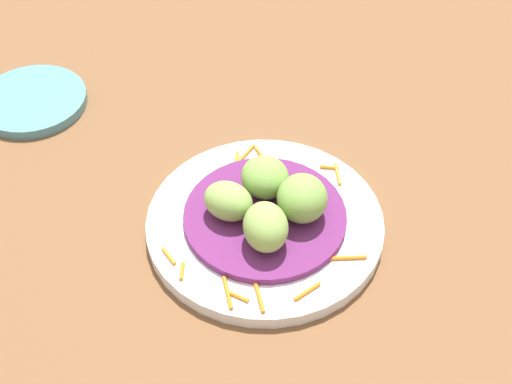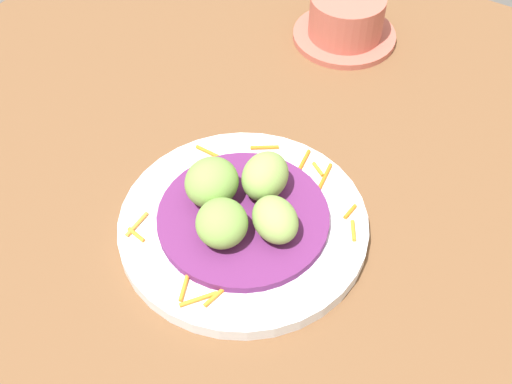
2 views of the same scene
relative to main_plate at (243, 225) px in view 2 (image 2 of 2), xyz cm
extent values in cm
cube|color=brown|center=(5.34, -3.23, -1.76)|extent=(110.00, 110.00, 2.00)
cylinder|color=silver|center=(0.00, 0.00, 0.00)|extent=(24.45, 24.45, 1.52)
cylinder|color=#60235B|center=(0.00, 0.00, 1.18)|extent=(16.73, 16.73, 0.84)
cylinder|color=orange|center=(9.76, 4.30, 0.96)|extent=(1.54, 2.24, 0.40)
cylinder|color=orange|center=(2.57, -8.64, 0.96)|extent=(0.93, 2.78, 0.40)
cylinder|color=orange|center=(1.30, 9.62, 0.96)|extent=(0.96, 3.78, 0.40)
cylinder|color=orange|center=(-7.66, 5.70, 0.96)|extent=(3.74, 0.46, 0.40)
cylinder|color=orange|center=(-3.27, 9.43, 0.96)|extent=(2.76, 2.01, 0.40)
cylinder|color=orange|center=(3.11, 9.62, 0.96)|extent=(1.87, 1.40, 0.40)
cylinder|color=orange|center=(-0.34, -9.32, 0.96)|extent=(1.47, 2.89, 0.40)
cylinder|color=orange|center=(1.45, -9.71, 0.96)|extent=(2.41, 3.04, 0.40)
cylinder|color=orange|center=(-8.40, -5.94, 0.96)|extent=(0.45, 3.22, 0.40)
cylinder|color=orange|center=(4.18, 9.08, 0.96)|extent=(0.94, 3.71, 0.40)
cylinder|color=orange|center=(8.44, 6.26, 0.96)|extent=(0.58, 1.99, 0.40)
cylinder|color=orange|center=(-7.65, -6.98, 0.96)|extent=(2.19, 0.79, 0.40)
ellipsoid|color=#759E47|center=(-0.23, -3.67, 3.64)|extent=(6.86, 6.96, 4.07)
ellipsoid|color=#84A851|center=(3.67, -0.23, 3.52)|extent=(6.53, 6.19, 3.84)
ellipsoid|color=#84A851|center=(0.23, 3.67, 3.82)|extent=(4.84, 5.75, 4.44)
ellipsoid|color=#759E47|center=(-3.67, 0.23, 3.92)|extent=(5.52, 5.83, 4.63)
cylinder|color=#B75B4C|center=(-5.64, 33.38, -0.36)|extent=(13.31, 13.31, 0.80)
cylinder|color=#B75B4C|center=(-5.64, 33.38, 2.70)|extent=(9.47, 9.47, 5.32)
camera|label=1|loc=(4.16, 48.58, 55.68)|focal=50.20mm
camera|label=2|loc=(21.97, -33.34, 51.27)|focal=46.38mm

